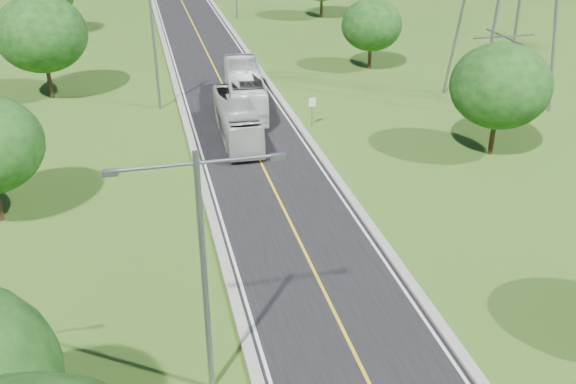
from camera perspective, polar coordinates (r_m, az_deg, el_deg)
The scene contains 12 objects.
ground at distance 69.75m, azimuth -7.03°, elevation 11.80°, with size 260.00×260.00×0.00m, color #345618.
road at distance 75.52m, azimuth -7.62°, elevation 12.97°, with size 8.00×150.00×0.06m, color black.
curb_left at distance 75.20m, azimuth -10.92°, elevation 12.73°, with size 0.50×150.00×0.22m, color gray.
curb_right at distance 76.04m, azimuth -4.37°, elevation 13.29°, with size 0.50×150.00×0.22m, color gray.
speed_limit_sign at distance 49.53m, azimuth 2.16°, elevation 7.55°, with size 0.55×0.09×2.40m.
streetlight_near_left at distance 22.57m, azimuth -7.56°, elevation -5.91°, with size 5.90×0.25×10.00m.
streetlight_mid_left at distance 53.37m, azimuth -11.87°, elevation 13.31°, with size 5.90×0.25×10.00m.
tree_lc at distance 58.78m, azimuth -21.08°, elevation 12.99°, with size 7.56×7.56×8.79m.
tree_rb at distance 45.73m, azimuth 18.35°, elevation 8.94°, with size 6.72×6.72×7.82m.
tree_rc at distance 64.58m, azimuth 7.44°, elevation 14.51°, with size 5.88×5.88×6.84m.
bus_outbound at distance 53.46m, azimuth -3.89°, elevation 9.14°, with size 2.81×12.02×3.35m, color white.
bus_inbound at distance 47.52m, azimuth -4.58°, elevation 6.48°, with size 2.41×10.28×2.86m, color silver.
Camera 1 is at (-7.52, -6.93, 18.15)m, focal length 40.00 mm.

